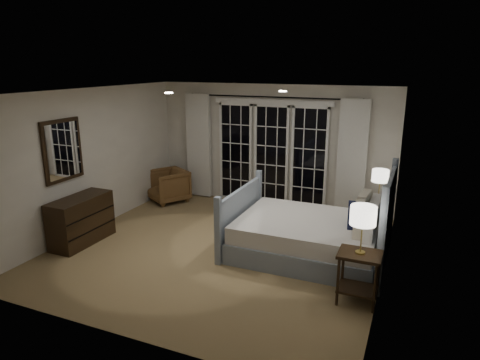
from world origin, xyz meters
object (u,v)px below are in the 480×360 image
at_px(armchair, 168,186).
at_px(dresser, 81,220).
at_px(nightstand_left, 359,270).
at_px(bed, 312,235).
at_px(nightstand_right, 377,212).
at_px(lamp_left, 363,216).
at_px(lamp_right, 380,176).

distance_m(armchair, dresser, 2.45).
xyz_separation_m(nightstand_left, armchair, (-4.37, 2.56, -0.10)).
bearing_deg(bed, nightstand_left, -52.44).
xyz_separation_m(nightstand_right, lamp_left, (0.03, -2.41, 0.75)).
relative_size(nightstand_right, armchair, 0.81).
height_order(lamp_left, armchair, lamp_left).
distance_m(nightstand_right, armchair, 4.35).
xyz_separation_m(bed, lamp_left, (0.86, -1.12, 0.81)).
relative_size(lamp_left, armchair, 0.79).
distance_m(lamp_right, dresser, 5.07).
distance_m(bed, armchair, 3.80).
relative_size(nightstand_right, lamp_left, 1.02).
height_order(armchair, dresser, dresser).
relative_size(nightstand_right, dresser, 0.55).
height_order(nightstand_left, dresser, dresser).
distance_m(nightstand_left, dresser, 4.50).
height_order(nightstand_left, armchair, armchair).
bearing_deg(lamp_right, bed, -122.88).
bearing_deg(dresser, nightstand_left, -1.44).
xyz_separation_m(nightstand_left, dresser, (-4.50, 0.11, -0.05)).
height_order(lamp_right, dresser, lamp_right).
bearing_deg(nightstand_right, lamp_right, -135.00).
bearing_deg(lamp_right, dresser, -152.88).
distance_m(nightstand_right, lamp_right, 0.65).
distance_m(nightstand_left, armchair, 5.07).
height_order(lamp_left, dresser, lamp_left).
bearing_deg(lamp_left, dresser, 178.56).
height_order(nightstand_right, armchair, armchair).
bearing_deg(lamp_left, lamp_right, 90.62).
bearing_deg(bed, lamp_right, 57.12).
distance_m(lamp_left, dresser, 4.57).
relative_size(lamp_left, dresser, 0.54).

